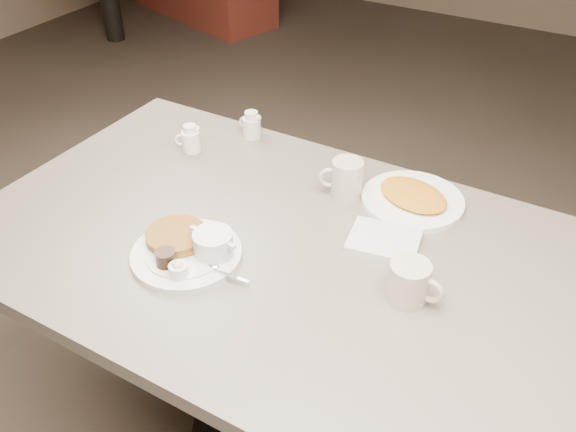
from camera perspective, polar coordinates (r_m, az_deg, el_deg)
The scene contains 8 objects.
diner_table at distance 1.50m, azimuth -0.38°, elevation -7.74°, with size 1.50×0.90×0.75m.
main_plate at distance 1.36m, azimuth -9.24°, elevation -3.00°, with size 0.31×0.27×0.07m.
coffee_mug_near at distance 1.25m, azimuth 11.42°, elevation -6.11°, with size 0.12×0.09×0.09m.
napkin at distance 1.40m, azimuth 9.03°, elevation -2.35°, with size 0.18×0.15×0.02m.
coffee_mug_far at distance 1.53m, azimuth 5.47°, elevation 3.52°, with size 0.12×0.10×0.10m.
creamer_left at distance 1.74m, azimuth -9.17°, elevation 7.15°, with size 0.07×0.06×0.08m.
creamer_right at distance 1.80m, azimuth -3.46°, elevation 8.53°, with size 0.08×0.07×0.08m.
hash_plate at distance 1.55m, azimuth 11.68°, elevation 1.64°, with size 0.33×0.33×0.04m.
Camera 1 is at (0.55, -0.92, 1.63)m, focal length 37.73 mm.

